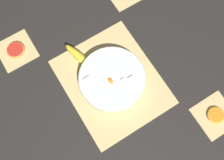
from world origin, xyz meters
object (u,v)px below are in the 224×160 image
at_px(fruit_salad_bowl, 112,79).
at_px(orange_slice_whole, 216,115).
at_px(grapefruit_slice, 16,50).
at_px(whole_banana, 80,57).

relative_size(fruit_salad_bowl, orange_slice_whole, 3.95).
xyz_separation_m(orange_slice_whole, grapefruit_slice, (-0.71, -0.59, 0.00)).
relative_size(whole_banana, grapefruit_slice, 2.23).
relative_size(fruit_salad_bowl, whole_banana, 1.56).
height_order(whole_banana, grapefruit_slice, whole_banana).
bearing_deg(whole_banana, fruit_salad_bowl, 21.44).
height_order(orange_slice_whole, grapefruit_slice, grapefruit_slice).
xyz_separation_m(whole_banana, orange_slice_whole, (0.52, 0.36, -0.01)).
bearing_deg(fruit_salad_bowl, orange_slice_whole, 39.42).
xyz_separation_m(whole_banana, grapefruit_slice, (-0.19, -0.23, -0.01)).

